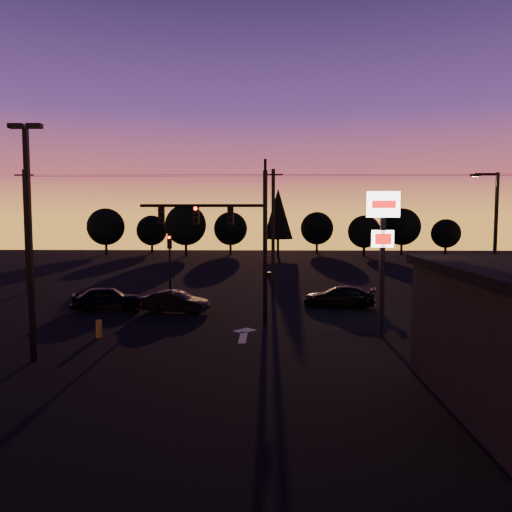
{
  "coord_description": "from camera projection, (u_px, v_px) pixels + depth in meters",
  "views": [
    {
      "loc": [
        1.69,
        -21.87,
        5.69
      ],
      "look_at": [
        1.0,
        5.0,
        3.5
      ],
      "focal_mm": 35.0,
      "sensor_mm": 36.0,
      "label": 1
    }
  ],
  "objects": [
    {
      "name": "ground",
      "position": [
        231.0,
        343.0,
        22.3
      ],
      "size": [
        120.0,
        120.0,
        0.0
      ],
      "primitive_type": "plane",
      "color": "black",
      "rests_on": "ground"
    },
    {
      "name": "lane_arrow",
      "position": [
        244.0,
        334.0,
        23.95
      ],
      "size": [
        1.2,
        3.1,
        0.01
      ],
      "color": "beige",
      "rests_on": "ground"
    },
    {
      "name": "traffic_signal_mast",
      "position": [
        234.0,
        230.0,
        25.88
      ],
      "size": [
        6.79,
        0.52,
        8.58
      ],
      "color": "black",
      "rests_on": "ground"
    },
    {
      "name": "secondary_signal",
      "position": [
        170.0,
        257.0,
        33.64
      ],
      "size": [
        0.3,
        0.31,
        4.35
      ],
      "color": "black",
      "rests_on": "ground"
    },
    {
      "name": "parking_lot_light",
      "position": [
        29.0,
        226.0,
        19.07
      ],
      "size": [
        1.25,
        0.3,
        9.14
      ],
      "color": "black",
      "rests_on": "ground"
    },
    {
      "name": "pylon_sign",
      "position": [
        383.0,
        232.0,
        23.21
      ],
      "size": [
        1.5,
        0.28,
        6.8
      ],
      "color": "black",
      "rests_on": "ground"
    },
    {
      "name": "streetlight",
      "position": [
        494.0,
        239.0,
        27.06
      ],
      "size": [
        1.55,
        0.35,
        8.0
      ],
      "color": "black",
      "rests_on": "ground"
    },
    {
      "name": "utility_pole_0",
      "position": [
        26.0,
        231.0,
        36.29
      ],
      "size": [
        1.4,
        0.26,
        9.0
      ],
      "color": "black",
      "rests_on": "ground"
    },
    {
      "name": "utility_pole_1",
      "position": [
        273.0,
        231.0,
        35.82
      ],
      "size": [
        1.4,
        0.26,
        9.0
      ],
      "color": "black",
      "rests_on": "ground"
    },
    {
      "name": "power_wires",
      "position": [
        273.0,
        175.0,
        35.5
      ],
      "size": [
        36.0,
        1.22,
        0.07
      ],
      "color": "black",
      "rests_on": "ground"
    },
    {
      "name": "bollard",
      "position": [
        99.0,
        329.0,
        23.24
      ],
      "size": [
        0.27,
        0.27,
        0.82
      ],
      "primitive_type": "cylinder",
      "color": "#A37C1E",
      "rests_on": "ground"
    },
    {
      "name": "tree_0",
      "position": [
        106.0,
        227.0,
        72.35
      ],
      "size": [
        5.36,
        5.36,
        6.74
      ],
      "color": "black",
      "rests_on": "ground"
    },
    {
      "name": "tree_1",
      "position": [
        152.0,
        230.0,
        75.24
      ],
      "size": [
        4.54,
        4.54,
        5.71
      ],
      "color": "black",
      "rests_on": "ground"
    },
    {
      "name": "tree_2",
      "position": [
        186.0,
        225.0,
        70.03
      ],
      "size": [
        5.77,
        5.78,
        7.26
      ],
      "color": "black",
      "rests_on": "ground"
    },
    {
      "name": "tree_3",
      "position": [
        230.0,
        229.0,
        73.91
      ],
      "size": [
        4.95,
        4.95,
        6.22
      ],
      "color": "black",
      "rests_on": "ground"
    },
    {
      "name": "tree_4",
      "position": [
        278.0,
        214.0,
        70.56
      ],
      "size": [
        4.18,
        4.18,
        9.5
      ],
      "color": "black",
      "rests_on": "ground"
    },
    {
      "name": "tree_5",
      "position": [
        317.0,
        228.0,
        75.57
      ],
      "size": [
        4.95,
        4.95,
        6.22
      ],
      "color": "black",
      "rests_on": "ground"
    },
    {
      "name": "tree_6",
      "position": [
        364.0,
        232.0,
        69.46
      ],
      "size": [
        4.54,
        4.54,
        5.71
      ],
      "color": "black",
      "rests_on": "ground"
    },
    {
      "name": "tree_7",
      "position": [
        402.0,
        227.0,
        72.25
      ],
      "size": [
        5.36,
        5.36,
        6.74
      ],
      "color": "black",
      "rests_on": "ground"
    },
    {
      "name": "tree_8",
      "position": [
        446.0,
        234.0,
        71.17
      ],
      "size": [
        4.12,
        4.12,
        5.19
      ],
      "color": "black",
      "rests_on": "ground"
    },
    {
      "name": "car_left",
      "position": [
        108.0,
        298.0,
        29.95
      ],
      "size": [
        4.52,
        2.67,
        1.44
      ],
      "primitive_type": "imported",
      "rotation": [
        0.0,
        0.0,
        1.81
      ],
      "color": "black",
      "rests_on": "ground"
    },
    {
      "name": "car_mid",
      "position": [
        175.0,
        302.0,
        29.18
      ],
      "size": [
        4.12,
        2.26,
        1.29
      ],
      "primitive_type": "imported",
      "rotation": [
        0.0,
        0.0,
        1.33
      ],
      "color": "black",
      "rests_on": "ground"
    },
    {
      "name": "car_right",
      "position": [
        339.0,
        297.0,
        31.04
      ],
      "size": [
        4.74,
        2.67,
        1.3
      ],
      "primitive_type": "imported",
      "rotation": [
        0.0,
        0.0,
        -1.77
      ],
      "color": "black",
      "rests_on": "ground"
    },
    {
      "name": "suv_parked",
      "position": [
        482.0,
        337.0,
        20.5
      ],
      "size": [
        2.56,
        5.09,
        1.38
      ],
      "primitive_type": "imported",
      "rotation": [
        0.0,
        0.0,
        -0.06
      ],
      "color": "black",
      "rests_on": "ground"
    }
  ]
}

